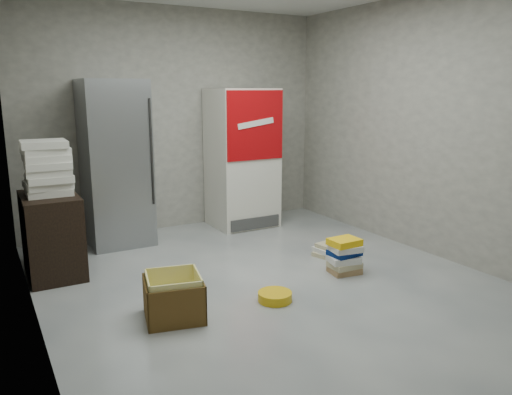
{
  "coord_description": "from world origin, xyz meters",
  "views": [
    {
      "loc": [
        -2.28,
        -3.64,
        1.79
      ],
      "look_at": [
        0.16,
        0.7,
        0.7
      ],
      "focal_mm": 35.0,
      "sensor_mm": 36.0,
      "label": 1
    }
  ],
  "objects": [
    {
      "name": "ground",
      "position": [
        0.0,
        0.0,
        0.0
      ],
      "size": [
        5.0,
        5.0,
        0.0
      ],
      "primitive_type": "plane",
      "color": "#B1B2AD",
      "rests_on": "ground"
    },
    {
      "name": "room_shell",
      "position": [
        0.0,
        0.0,
        1.8
      ],
      "size": [
        4.04,
        5.04,
        2.82
      ],
      "color": "#A4A094",
      "rests_on": "ground"
    },
    {
      "name": "steel_fridge",
      "position": [
        -0.9,
        2.13,
        0.95
      ],
      "size": [
        0.7,
        0.72,
        1.9
      ],
      "color": "#A1A4A9",
      "rests_on": "ground"
    },
    {
      "name": "coke_cooler",
      "position": [
        0.75,
        2.12,
        0.9
      ],
      "size": [
        0.8,
        0.73,
        1.8
      ],
      "color": "silver",
      "rests_on": "ground"
    },
    {
      "name": "wood_shelf",
      "position": [
        -1.73,
        1.4,
        0.4
      ],
      "size": [
        0.5,
        0.8,
        0.8
      ],
      "primitive_type": "cube",
      "color": "black",
      "rests_on": "ground"
    },
    {
      "name": "supply_box_stack",
      "position": [
        -1.72,
        1.4,
        1.06
      ],
      "size": [
        0.44,
        0.45,
        0.52
      ],
      "color": "white",
      "rests_on": "wood_shelf"
    },
    {
      "name": "phonebook_stack_main",
      "position": [
        0.77,
        0.01,
        0.18
      ],
      "size": [
        0.34,
        0.29,
        0.36
      ],
      "rotation": [
        0.0,
        0.0,
        -0.1
      ],
      "color": "#A07D52",
      "rests_on": "ground"
    },
    {
      "name": "phonebook_stack_side",
      "position": [
        0.99,
        0.51,
        0.07
      ],
      "size": [
        0.39,
        0.34,
        0.14
      ],
      "rotation": [
        0.0,
        0.0,
        0.16
      ],
      "color": "tan",
      "rests_on": "ground"
    },
    {
      "name": "cardboard_box",
      "position": [
        -1.04,
        -0.1,
        0.15
      ],
      "size": [
        0.54,
        0.54,
        0.36
      ],
      "rotation": [
        0.0,
        0.0,
        -0.22
      ],
      "color": "yellow",
      "rests_on": "ground"
    },
    {
      "name": "bucket_lid",
      "position": [
        -0.17,
        -0.22,
        0.04
      ],
      "size": [
        0.33,
        0.33,
        0.08
      ],
      "primitive_type": "cylinder",
      "rotation": [
        0.0,
        0.0,
        -0.14
      ],
      "color": "#E6B511",
      "rests_on": "ground"
    }
  ]
}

